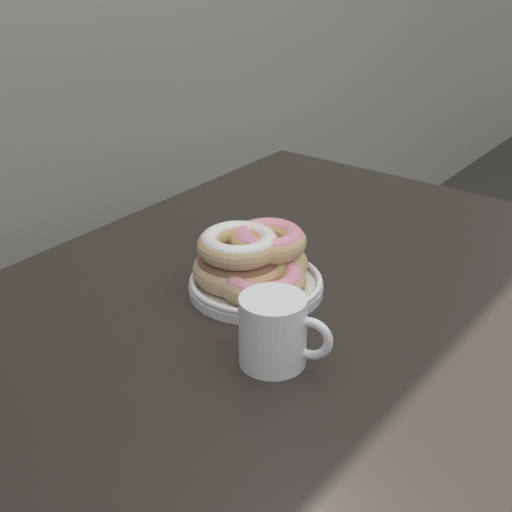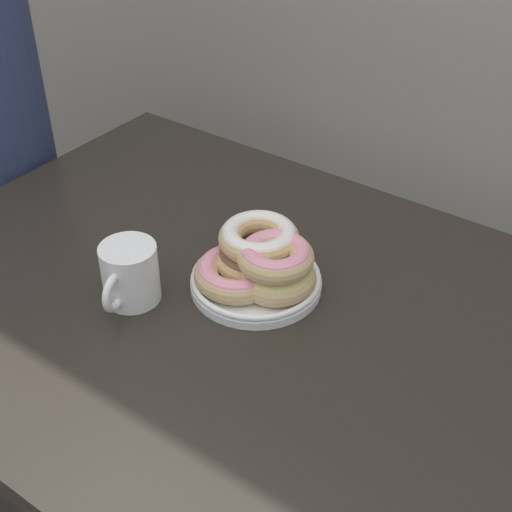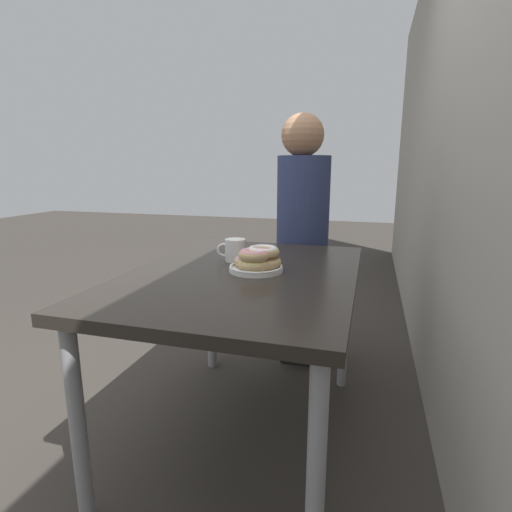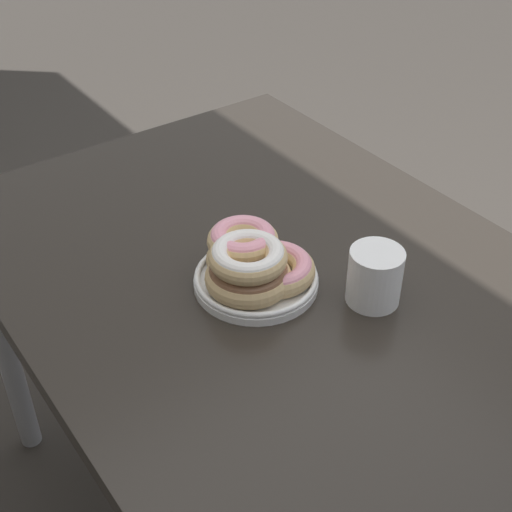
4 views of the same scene
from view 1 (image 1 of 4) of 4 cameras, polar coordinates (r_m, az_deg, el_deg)
The scene contains 3 objects.
dining_table at distance 1.12m, azimuth 2.29°, elevation -6.47°, with size 1.18×0.85×0.72m.
donut_plate at distance 1.08m, azimuth -0.15°, elevation -0.63°, with size 0.22×0.22×0.10m.
coffee_mug at distance 0.91m, azimuth 1.51°, elevation -5.98°, with size 0.09×0.12×0.09m.
Camera 1 is at (-0.78, -0.19, 1.26)m, focal length 50.00 mm.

